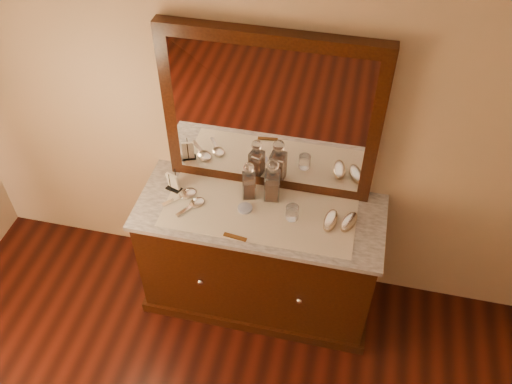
{
  "coord_description": "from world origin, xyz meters",
  "views": [
    {
      "loc": [
        0.45,
        -0.13,
        3.13
      ],
      "look_at": [
        0.0,
        1.85,
        1.1
      ],
      "focal_mm": 38.09,
      "sensor_mm": 36.0,
      "label": 1
    }
  ],
  "objects_px": {
    "dresser_cabinet": "(259,258)",
    "decanter_left": "(249,184)",
    "mirror_frame": "(270,116)",
    "hand_mirror_inner": "(195,204)",
    "napkin_rack": "(173,182)",
    "comb": "(235,237)",
    "decanter_right": "(272,183)",
    "pin_dish": "(245,208)",
    "brush_near": "(330,221)",
    "hand_mirror_outer": "(185,195)",
    "brush_far": "(349,222)"
  },
  "relations": [
    {
      "from": "comb",
      "to": "dresser_cabinet",
      "type": "bearing_deg",
      "value": 75.62
    },
    {
      "from": "comb",
      "to": "decanter_right",
      "type": "distance_m",
      "value": 0.39
    },
    {
      "from": "dresser_cabinet",
      "to": "brush_far",
      "type": "bearing_deg",
      "value": 0.27
    },
    {
      "from": "pin_dish",
      "to": "decanter_left",
      "type": "distance_m",
      "value": 0.15
    },
    {
      "from": "mirror_frame",
      "to": "comb",
      "type": "distance_m",
      "value": 0.69
    },
    {
      "from": "mirror_frame",
      "to": "napkin_rack",
      "type": "distance_m",
      "value": 0.72
    },
    {
      "from": "comb",
      "to": "napkin_rack",
      "type": "bearing_deg",
      "value": 153.96
    },
    {
      "from": "mirror_frame",
      "to": "brush_far",
      "type": "bearing_deg",
      "value": -25.47
    },
    {
      "from": "decanter_right",
      "to": "brush_near",
      "type": "bearing_deg",
      "value": -20.04
    },
    {
      "from": "dresser_cabinet",
      "to": "decanter_right",
      "type": "xyz_separation_m",
      "value": [
        0.05,
        0.12,
        0.56
      ]
    },
    {
      "from": "decanter_left",
      "to": "hand_mirror_inner",
      "type": "xyz_separation_m",
      "value": [
        -0.29,
        -0.15,
        -0.09
      ]
    },
    {
      "from": "mirror_frame",
      "to": "hand_mirror_inner",
      "type": "bearing_deg",
      "value": -142.84
    },
    {
      "from": "napkin_rack",
      "to": "decanter_right",
      "type": "distance_m",
      "value": 0.59
    },
    {
      "from": "brush_near",
      "to": "hand_mirror_outer",
      "type": "xyz_separation_m",
      "value": [
        -0.86,
        0.03,
        -0.01
      ]
    },
    {
      "from": "mirror_frame",
      "to": "pin_dish",
      "type": "bearing_deg",
      "value": -108.41
    },
    {
      "from": "pin_dish",
      "to": "brush_near",
      "type": "bearing_deg",
      "value": -0.07
    },
    {
      "from": "pin_dish",
      "to": "brush_near",
      "type": "xyz_separation_m",
      "value": [
        0.49,
        -0.0,
        0.01
      ]
    },
    {
      "from": "decanter_left",
      "to": "hand_mirror_outer",
      "type": "relative_size",
      "value": 1.26
    },
    {
      "from": "brush_near",
      "to": "brush_far",
      "type": "height_order",
      "value": "brush_near"
    },
    {
      "from": "napkin_rack",
      "to": "brush_far",
      "type": "height_order",
      "value": "napkin_rack"
    },
    {
      "from": "hand_mirror_outer",
      "to": "hand_mirror_inner",
      "type": "xyz_separation_m",
      "value": [
        0.08,
        -0.06,
        -0.0
      ]
    },
    {
      "from": "mirror_frame",
      "to": "hand_mirror_outer",
      "type": "bearing_deg",
      "value": -153.56
    },
    {
      "from": "pin_dish",
      "to": "napkin_rack",
      "type": "height_order",
      "value": "napkin_rack"
    },
    {
      "from": "mirror_frame",
      "to": "napkin_rack",
      "type": "xyz_separation_m",
      "value": [
        -0.54,
        -0.18,
        -0.44
      ]
    },
    {
      "from": "pin_dish",
      "to": "dresser_cabinet",
      "type": "bearing_deg",
      "value": 6.91
    },
    {
      "from": "dresser_cabinet",
      "to": "mirror_frame",
      "type": "distance_m",
      "value": 0.97
    },
    {
      "from": "pin_dish",
      "to": "comb",
      "type": "relative_size",
      "value": 0.64
    },
    {
      "from": "mirror_frame",
      "to": "hand_mirror_inner",
      "type": "relative_size",
      "value": 6.15
    },
    {
      "from": "decanter_left",
      "to": "hand_mirror_inner",
      "type": "distance_m",
      "value": 0.34
    },
    {
      "from": "mirror_frame",
      "to": "dresser_cabinet",
      "type": "bearing_deg",
      "value": -90.0
    },
    {
      "from": "napkin_rack",
      "to": "hand_mirror_outer",
      "type": "bearing_deg",
      "value": -27.51
    },
    {
      "from": "mirror_frame",
      "to": "pin_dish",
      "type": "distance_m",
      "value": 0.56
    },
    {
      "from": "decanter_left",
      "to": "hand_mirror_outer",
      "type": "xyz_separation_m",
      "value": [
        -0.37,
        -0.09,
        -0.09
      ]
    },
    {
      "from": "dresser_cabinet",
      "to": "decanter_right",
      "type": "distance_m",
      "value": 0.57
    },
    {
      "from": "decanter_right",
      "to": "brush_far",
      "type": "xyz_separation_m",
      "value": [
        0.46,
        -0.12,
        -0.09
      ]
    },
    {
      "from": "dresser_cabinet",
      "to": "decanter_left",
      "type": "bearing_deg",
      "value": 130.15
    },
    {
      "from": "pin_dish",
      "to": "decanter_right",
      "type": "height_order",
      "value": "decanter_right"
    },
    {
      "from": "pin_dish",
      "to": "hand_mirror_inner",
      "type": "xyz_separation_m",
      "value": [
        -0.29,
        -0.03,
        0.0
      ]
    },
    {
      "from": "pin_dish",
      "to": "napkin_rack",
      "type": "xyz_separation_m",
      "value": [
        -0.46,
        0.07,
        0.04
      ]
    },
    {
      "from": "mirror_frame",
      "to": "pin_dish",
      "type": "xyz_separation_m",
      "value": [
        -0.08,
        -0.26,
        -0.49
      ]
    },
    {
      "from": "hand_mirror_outer",
      "to": "hand_mirror_inner",
      "type": "height_order",
      "value": "hand_mirror_outer"
    },
    {
      "from": "pin_dish",
      "to": "decanter_left",
      "type": "bearing_deg",
      "value": 91.39
    },
    {
      "from": "brush_far",
      "to": "hand_mirror_outer",
      "type": "xyz_separation_m",
      "value": [
        -0.97,
        0.02,
        -0.01
      ]
    },
    {
      "from": "napkin_rack",
      "to": "brush_near",
      "type": "bearing_deg",
      "value": -4.35
    },
    {
      "from": "decanter_left",
      "to": "decanter_right",
      "type": "distance_m",
      "value": 0.14
    },
    {
      "from": "comb",
      "to": "decanter_right",
      "type": "bearing_deg",
      "value": 75.68
    },
    {
      "from": "dresser_cabinet",
      "to": "napkin_rack",
      "type": "relative_size",
      "value": 10.01
    },
    {
      "from": "dresser_cabinet",
      "to": "brush_far",
      "type": "height_order",
      "value": "brush_far"
    },
    {
      "from": "napkin_rack",
      "to": "decanter_right",
      "type": "xyz_separation_m",
      "value": [
        0.59,
        0.06,
        0.06
      ]
    },
    {
      "from": "hand_mirror_outer",
      "to": "brush_far",
      "type": "bearing_deg",
      "value": -0.91
    }
  ]
}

